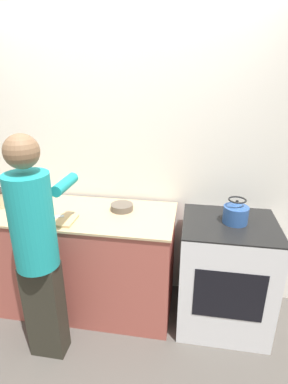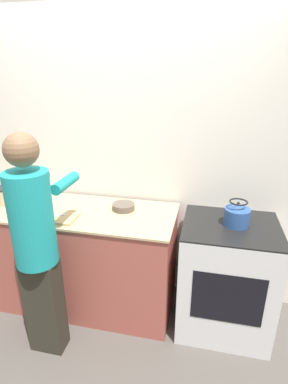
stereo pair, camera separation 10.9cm
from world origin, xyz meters
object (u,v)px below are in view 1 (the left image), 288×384
Objects in this scene: person at (37,245)px; bowl_prep at (122,207)px; cutting_board at (53,220)px; knife at (49,217)px; kettle at (236,213)px; oven at (225,274)px.

bowl_prep is (0.43, 0.62, 0.03)m from person.
person is 4.71× the size of cutting_board.
knife reaches higher than cutting_board.
oven is at bearing -154.87° from kettle.
bowl_prep is at bearing 3.49° from knife.
kettle reaches higher than knife.
person is at bearing -124.59° from bowl_prep.
knife is at bearing -152.09° from bowl_prep.
bowl_prep is (-0.90, 0.09, -0.06)m from kettle.
knife is at bearing -173.29° from oven.
oven is 4.61× the size of knife.
kettle is at bearing -6.00° from bowl_prep.
cutting_board is at bearing 98.50° from person.
oven is 4.84× the size of kettle.
cutting_board is (-1.35, -0.17, 0.47)m from oven.
knife is (-0.08, 0.35, 0.02)m from person.
knife is 1.09× the size of bowl_prep.
bowl_prep is at bearing 172.89° from oven.
kettle is at bearing 25.13° from oven.
person reaches higher than cutting_board.
kettle is at bearing -17.29° from knife.
person is 0.36m from knife.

